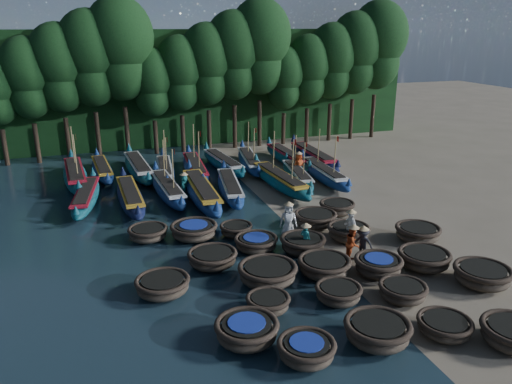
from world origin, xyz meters
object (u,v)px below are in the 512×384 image
object	(u,v)px
coracle_15	(212,258)
fisherman_0	(288,219)
long_boat_7	(297,175)
coracle_21	(194,230)
long_boat_11	(138,167)
coracle_6	(268,303)
coracle_1	(306,350)
coracle_13	(378,265)
coracle_10	(163,285)
long_boat_8	(323,173)
fisherman_4	(350,227)
long_boat_17	(313,157)
long_boat_15	(250,161)
coracle_19	(418,233)
coracle_20	(148,233)
long_boat_13	(195,168)
coracle_9	(482,275)
long_boat_5	(230,187)
long_boat_16	(287,157)
long_boat_3	(167,189)
coracle_24	(337,207)
fisherman_1	(305,237)
long_boat_10	(102,169)
coracle_5	(247,331)
coracle_8	(403,291)
coracle_12	(324,266)
fisherman_3	(363,243)
fisherman_6	(299,164)
long_boat_4	(201,192)
coracle_7	(338,293)
coracle_2	(377,331)
coracle_23	(315,218)
long_boat_12	(165,170)
fisherman_2	(353,243)
coracle_18	(349,232)
long_boat_2	(130,196)
coracle_16	(256,243)
coracle_3	(444,326)
fisherman_5	(184,185)
coracle_17	(303,244)
coracle_11	(268,273)
long_boat_1	(86,197)

from	to	relation	value
coracle_15	fisherman_0	distance (m)	4.96
long_boat_7	coracle_21	bearing A→B (deg)	-131.29
long_boat_11	coracle_6	bearing A→B (deg)	-85.92
coracle_1	coracle_13	size ratio (longest dim) A/B	0.78
coracle_10	long_boat_8	world-z (taller)	long_boat_8
coracle_6	fisherman_4	size ratio (longest dim) A/B	1.04
long_boat_17	coracle_21	bearing A→B (deg)	-135.40
long_boat_15	coracle_19	bearing A→B (deg)	-67.58
coracle_20	long_boat_13	world-z (taller)	long_boat_13
coracle_6	coracle_9	xyz separation A→B (m)	(9.13, -0.93, 0.09)
long_boat_5	long_boat_16	world-z (taller)	long_boat_16
coracle_10	long_boat_3	size ratio (longest dim) A/B	0.34
coracle_24	coracle_10	bearing A→B (deg)	-151.84
long_boat_3	fisherman_1	world-z (taller)	long_boat_3
long_boat_10	long_boat_17	bearing A→B (deg)	-10.56
coracle_5	coracle_8	bearing A→B (deg)	5.73
coracle_9	coracle_21	world-z (taller)	coracle_9
coracle_12	fisherman_0	bearing A→B (deg)	88.46
long_boat_7	fisherman_3	bearing A→B (deg)	-90.11
fisherman_6	long_boat_4	bearing A→B (deg)	-177.10
coracle_7	fisherman_4	bearing A→B (deg)	56.68
coracle_2	coracle_1	bearing A→B (deg)	-178.09
coracle_23	long_boat_12	size ratio (longest dim) A/B	0.34
long_boat_12	coracle_7	bearing A→B (deg)	-72.74
fisherman_2	fisherman_4	bearing A→B (deg)	13.71
coracle_9	long_boat_12	distance (m)	22.28
long_boat_15	coracle_1	bearing A→B (deg)	-94.77
coracle_18	long_boat_2	world-z (taller)	long_boat_2
coracle_8	fisherman_6	xyz separation A→B (m)	(2.82, 16.84, 0.55)
coracle_21	long_boat_3	distance (m)	6.96
coracle_9	coracle_16	bearing A→B (deg)	141.48
long_boat_5	fisherman_6	size ratio (longest dim) A/B	3.96
coracle_3	coracle_8	xyz separation A→B (m)	(-0.02, 2.47, 0.04)
coracle_16	long_boat_17	world-z (taller)	long_boat_17
coracle_8	coracle_12	distance (m)	3.49
coracle_1	fisherman_5	size ratio (longest dim) A/B	1.10
long_boat_13	long_boat_17	xyz separation A→B (m)	(9.40, 0.21, 0.03)
long_boat_3	fisherman_6	distance (m)	9.66
coracle_17	long_boat_16	bearing A→B (deg)	70.45
fisherman_4	long_boat_7	bearing A→B (deg)	169.74
long_boat_15	coracle_7	bearing A→B (deg)	-89.19
long_boat_15	fisherman_1	distance (m)	15.35
coracle_1	long_boat_8	bearing A→B (deg)	62.46
fisherman_4	fisherman_3	bearing A→B (deg)	-10.92
coracle_20	coracle_11	bearing A→B (deg)	-55.44
coracle_15	long_boat_16	size ratio (longest dim) A/B	0.33
long_boat_2	long_boat_11	world-z (taller)	long_boat_11
coracle_2	coracle_5	bearing A→B (deg)	160.54
coracle_12	long_boat_1	size ratio (longest dim) A/B	0.33
long_boat_4	long_boat_5	distance (m)	2.02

